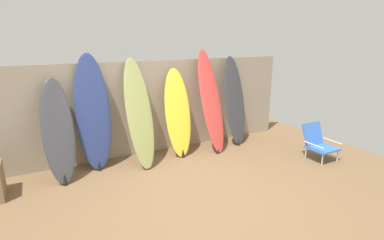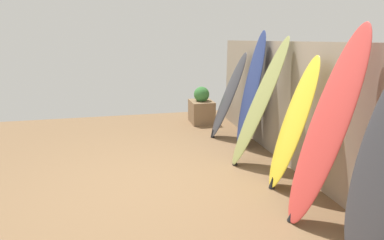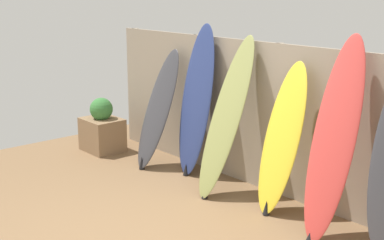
% 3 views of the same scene
% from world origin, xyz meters
% --- Properties ---
extents(fence_back, '(6.08, 0.11, 1.80)m').
position_xyz_m(fence_back, '(-0.00, 2.01, 0.90)').
color(fence_back, gray).
rests_on(fence_back, ground).
extents(surfboard_charcoal_0, '(0.49, 0.70, 1.61)m').
position_xyz_m(surfboard_charcoal_0, '(-1.69, 1.55, 0.79)').
color(surfboard_charcoal_0, '#38383D').
rests_on(surfboard_charcoal_0, ground).
extents(surfboard_navy_1, '(0.58, 0.45, 1.98)m').
position_xyz_m(surfboard_navy_1, '(-1.11, 1.74, 0.98)').
color(surfboard_navy_1, navy).
rests_on(surfboard_navy_1, ground).
extents(surfboard_olive_2, '(0.46, 0.80, 1.89)m').
position_xyz_m(surfboard_olive_2, '(-0.36, 1.55, 0.93)').
color(surfboard_olive_2, olive).
rests_on(surfboard_olive_2, ground).
extents(surfboard_yellow_3, '(0.54, 0.55, 1.66)m').
position_xyz_m(surfboard_yellow_3, '(0.42, 1.63, 0.82)').
color(surfboard_yellow_3, yellow).
rests_on(surfboard_yellow_3, ground).
extents(surfboard_red_4, '(0.53, 0.75, 2.00)m').
position_xyz_m(surfboard_red_4, '(1.12, 1.56, 0.99)').
color(surfboard_red_4, '#D13D38').
rests_on(surfboard_red_4, ground).
extents(planter_box, '(0.60, 0.49, 0.82)m').
position_xyz_m(planter_box, '(-2.79, 1.32, 0.33)').
color(planter_box, '#846647').
rests_on(planter_box, ground).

